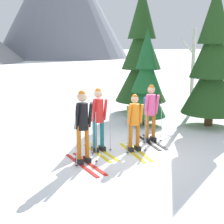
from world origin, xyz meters
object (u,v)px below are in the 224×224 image
Objects in this scene: pine_tree_near at (212,63)px; pine_tree_mid at (141,56)px; birch_tree_tall at (192,70)px; skier_in_black at (83,123)px; pine_tree_far at (147,82)px; skier_in_pink at (151,110)px; skier_in_red at (98,116)px; skier_in_orange at (134,120)px.

pine_tree_near is 0.93× the size of pine_tree_mid.
birch_tree_tall is at bearing 68.86° from pine_tree_near.
skier_in_black is 6.61m from pine_tree_mid.
pine_tree_near is 2.09m from birch_tree_tall.
pine_tree_far is 2.91m from birch_tree_tall.
skier_in_black is at bearing -161.60° from skier_in_pink.
skier_in_red is 0.51× the size of pine_tree_far.
skier_in_orange is at bearing 9.49° from skier_in_black.
pine_tree_near reaches higher than skier_in_pink.
skier_in_red is 0.49× the size of birch_tree_tall.
pine_tree_near reaches higher than skier_in_orange.
pine_tree_near is at bearing 18.17° from skier_in_orange.
pine_tree_far reaches higher than skier_in_pink.
pine_tree_mid is at bearing 64.13° from pine_tree_far.
skier_in_orange is at bearing -122.82° from pine_tree_mid.
pine_tree_mid is at bearing 46.46° from skier_in_black.
pine_tree_mid is at bearing 46.93° from skier_in_red.
pine_tree_far is at bearing -115.87° from pine_tree_mid.
pine_tree_mid reaches higher than birch_tree_tall.
pine_tree_near is (3.90, 1.28, 1.39)m from skier_in_orange.
skier_in_black is at bearing -136.18° from skier_in_red.
pine_tree_near is at bearing 15.71° from skier_in_black.
pine_tree_mid is 2.24m from birch_tree_tall.
pine_tree_mid is at bearing 57.18° from skier_in_orange.
skier_in_red is 5.04m from pine_tree_near.
pine_tree_far is at bearing 151.73° from pine_tree_near.
skier_in_pink is 2.15m from pine_tree_far.
skier_in_orange is at bearing -23.88° from skier_in_red.
skier_in_orange is at bearing -147.77° from skier_in_pink.
skier_in_black is 0.96m from skier_in_red.
pine_tree_far is (-0.99, -2.03, -0.85)m from pine_tree_mid.
birch_tree_tall is at bearing 34.55° from skier_in_orange.
skier_in_red is 0.33× the size of pine_tree_mid.
pine_tree_near reaches higher than skier_in_black.
skier_in_pink reaches higher than skier_in_orange.
birch_tree_tall is (0.74, 1.91, -0.40)m from pine_tree_near.
birch_tree_tall is at bearing -34.16° from pine_tree_mid.
skier_in_orange is at bearing -128.02° from pine_tree_far.
pine_tree_mid is 2.42m from pine_tree_far.
skier_in_orange is 4.33m from pine_tree_near.
skier_in_black is at bearing -150.98° from birch_tree_tall.
pine_tree_far is at bearing 51.98° from skier_in_orange.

